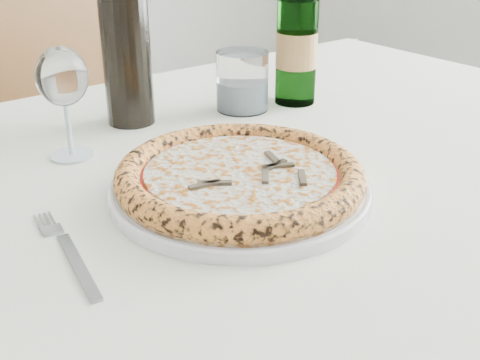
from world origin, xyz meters
The scene contains 9 objects.
dining_table centered at (0.18, 0.18, 0.67)m, with size 1.62×1.03×0.76m.
chair_far centered at (0.24, 1.00, 0.53)m, with size 0.56×0.56×0.93m.
plate centered at (0.18, 0.08, 0.76)m, with size 0.32×0.32×0.02m.
pizza centered at (0.18, 0.08, 0.78)m, with size 0.31×0.31×0.03m.
fork centered at (-0.05, 0.06, 0.76)m, with size 0.02×0.19×0.00m.
wine_glass centered at (0.04, 0.31, 0.87)m, with size 0.07×0.07×0.16m.
tumbler centered at (0.36, 0.36, 0.80)m, with size 0.09×0.09×0.10m.
beer_bottle centered at (0.46, 0.34, 0.87)m, with size 0.07×0.07×0.28m.
wine_bottle centered at (0.17, 0.40, 0.89)m, with size 0.08×0.08×0.31m.
Camera 1 is at (-0.19, -0.48, 1.09)m, focal length 45.00 mm.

